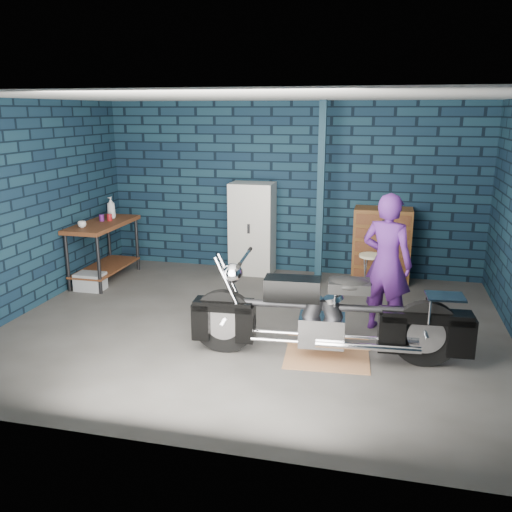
{
  "coord_description": "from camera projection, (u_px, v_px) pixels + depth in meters",
  "views": [
    {
      "loc": [
        1.46,
        -5.97,
        2.56
      ],
      "look_at": [
        -0.03,
        0.3,
        0.82
      ],
      "focal_mm": 38.0,
      "sensor_mm": 36.0,
      "label": 1
    }
  ],
  "objects": [
    {
      "name": "mug_red",
      "position": [
        110.0,
        217.0,
        8.32
      ],
      "size": [
        0.08,
        0.08,
        0.11
      ],
      "primitive_type": "cylinder",
      "rotation": [
        0.0,
        0.0,
        -0.09
      ],
      "color": "maroon",
      "rests_on": "workbench"
    },
    {
      "name": "workbench",
      "position": [
        104.0,
        251.0,
        8.33
      ],
      "size": [
        0.6,
        1.4,
        0.91
      ],
      "primitive_type": "cube",
      "color": "brown",
      "rests_on": "ground"
    },
    {
      "name": "tool_chest",
      "position": [
        382.0,
        246.0,
        8.22
      ],
      "size": [
        0.85,
        0.47,
        1.14
      ],
      "primitive_type": "cube",
      "color": "brown",
      "rests_on": "ground"
    },
    {
      "name": "support_post",
      "position": [
        320.0,
        195.0,
        7.96
      ],
      "size": [
        0.1,
        0.1,
        2.7
      ],
      "primitive_type": "cube",
      "color": "#122B3A",
      "rests_on": "ground"
    },
    {
      "name": "drip_mat",
      "position": [
        327.0,
        358.0,
        5.78
      ],
      "size": [
        0.94,
        0.73,
        0.01
      ],
      "primitive_type": "cube",
      "rotation": [
        0.0,
        0.0,
        0.07
      ],
      "color": "#996743",
      "rests_on": "ground"
    },
    {
      "name": "shop_stool",
      "position": [
        370.0,
        274.0,
        7.73
      ],
      "size": [
        0.33,
        0.33,
        0.58
      ],
      "primitive_type": null,
      "rotation": [
        0.0,
        0.0,
        0.03
      ],
      "color": "beige",
      "rests_on": "ground"
    },
    {
      "name": "cup_a",
      "position": [
        82.0,
        224.0,
        7.84
      ],
      "size": [
        0.13,
        0.13,
        0.09
      ],
      "primitive_type": "imported",
      "rotation": [
        0.0,
        0.0,
        0.11
      ],
      "color": "beige",
      "rests_on": "workbench"
    },
    {
      "name": "motorcycle",
      "position": [
        329.0,
        310.0,
        5.63
      ],
      "size": [
        2.53,
        0.86,
        1.1
      ],
      "primitive_type": null,
      "rotation": [
        0.0,
        0.0,
        0.07
      ],
      "color": "black",
      "rests_on": "ground"
    },
    {
      "name": "mug_purple",
      "position": [
        102.0,
        218.0,
        8.3
      ],
      "size": [
        0.09,
        0.09,
        0.1
      ],
      "primitive_type": "cylinder",
      "rotation": [
        0.0,
        0.0,
        -0.32
      ],
      "color": "#561A69",
      "rests_on": "workbench"
    },
    {
      "name": "room_walls",
      "position": [
        263.0,
        165.0,
        6.62
      ],
      "size": [
        6.02,
        5.01,
        2.71
      ],
      "color": "#0E1F30",
      "rests_on": "ground"
    },
    {
      "name": "storage_bin",
      "position": [
        90.0,
        281.0,
        7.94
      ],
      "size": [
        0.41,
        0.29,
        0.25
      ],
      "primitive_type": "cube",
      "color": "gray",
      "rests_on": "ground"
    },
    {
      "name": "ground",
      "position": [
        253.0,
        327.0,
        6.6
      ],
      "size": [
        6.0,
        6.0,
        0.0
      ],
      "primitive_type": "plane",
      "color": "#4C4A47",
      "rests_on": "ground"
    },
    {
      "name": "person",
      "position": [
        387.0,
        263.0,
        6.31
      ],
      "size": [
        0.71,
        0.59,
        1.66
      ],
      "primitive_type": "imported",
      "rotation": [
        0.0,
        0.0,
        2.77
      ],
      "color": "#4D1E72",
      "rests_on": "ground"
    },
    {
      "name": "locker",
      "position": [
        252.0,
        229.0,
        8.63
      ],
      "size": [
        0.68,
        0.49,
        1.46
      ],
      "primitive_type": "cube",
      "color": "beige",
      "rests_on": "ground"
    },
    {
      "name": "bottle",
      "position": [
        111.0,
        208.0,
        8.5
      ],
      "size": [
        0.15,
        0.15,
        0.34
      ],
      "primitive_type": "imported",
      "rotation": [
        0.0,
        0.0,
        -0.18
      ],
      "color": "gray",
      "rests_on": "workbench"
    }
  ]
}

